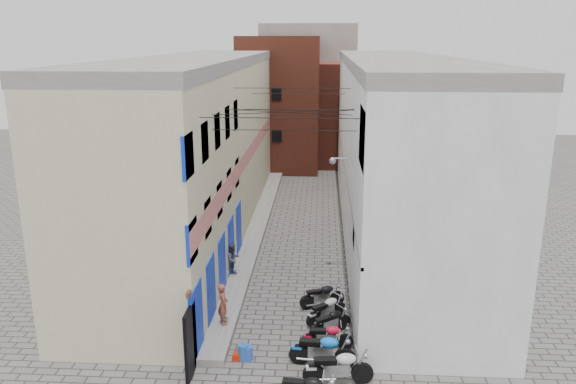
% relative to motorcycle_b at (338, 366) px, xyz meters
% --- Properties ---
extents(ground, '(90.00, 90.00, 0.00)m').
position_rel_motorcycle_b_xyz_m(ground, '(-1.90, 0.62, -0.61)').
color(ground, '#5E5B58').
rests_on(ground, ground).
extents(plinth, '(0.90, 26.00, 0.25)m').
position_rel_motorcycle_b_xyz_m(plinth, '(-3.95, 13.62, -0.48)').
color(plinth, slate).
rests_on(plinth, ground).
extents(building_left, '(5.10, 27.00, 9.00)m').
position_rel_motorcycle_b_xyz_m(building_left, '(-6.88, 13.57, 3.89)').
color(building_left, beige).
rests_on(building_left, ground).
extents(building_right, '(5.94, 26.00, 9.00)m').
position_rel_motorcycle_b_xyz_m(building_right, '(3.10, 13.61, 3.90)').
color(building_right, silver).
rests_on(building_right, ground).
extents(building_far_brick_left, '(6.00, 6.00, 10.00)m').
position_rel_motorcycle_b_xyz_m(building_far_brick_left, '(-3.90, 28.62, 4.39)').
color(building_far_brick_left, brown).
rests_on(building_far_brick_left, ground).
extents(building_far_brick_right, '(5.00, 6.00, 8.00)m').
position_rel_motorcycle_b_xyz_m(building_far_brick_right, '(1.10, 30.62, 3.39)').
color(building_far_brick_right, brown).
rests_on(building_far_brick_right, ground).
extents(building_far_concrete, '(8.00, 5.00, 11.00)m').
position_rel_motorcycle_b_xyz_m(building_far_concrete, '(-1.90, 34.62, 4.89)').
color(building_far_concrete, slate).
rests_on(building_far_concrete, ground).
extents(far_shopfront, '(2.00, 0.30, 2.40)m').
position_rel_motorcycle_b_xyz_m(far_shopfront, '(-1.90, 25.82, 0.59)').
color(far_shopfront, black).
rests_on(far_shopfront, ground).
extents(overhead_wires, '(5.80, 13.02, 1.32)m').
position_rel_motorcycle_b_xyz_m(overhead_wires, '(-1.90, 8.26, 6.51)').
color(overhead_wires, black).
rests_on(overhead_wires, ground).
extents(motorcycle_b, '(2.17, 0.91, 1.22)m').
position_rel_motorcycle_b_xyz_m(motorcycle_b, '(0.00, 0.00, 0.00)').
color(motorcycle_b, silver).
rests_on(motorcycle_b, ground).
extents(motorcycle_c, '(2.12, 0.83, 1.20)m').
position_rel_motorcycle_b_xyz_m(motorcycle_c, '(-0.48, 0.95, -0.01)').
color(motorcycle_c, blue).
rests_on(motorcycle_c, ground).
extents(motorcycle_d, '(1.73, 0.61, 0.99)m').
position_rel_motorcycle_b_xyz_m(motorcycle_d, '(-0.31, 1.94, -0.11)').
color(motorcycle_d, red).
rests_on(motorcycle_d, ground).
extents(motorcycle_e, '(1.71, 1.47, 1.00)m').
position_rel_motorcycle_b_xyz_m(motorcycle_e, '(-0.20, 2.90, -0.11)').
color(motorcycle_e, black).
rests_on(motorcycle_e, ground).
extents(motorcycle_f, '(1.75, 1.64, 1.06)m').
position_rel_motorcycle_b_xyz_m(motorcycle_f, '(-0.32, 3.75, -0.08)').
color(motorcycle_f, silver).
rests_on(motorcycle_f, ground).
extents(motorcycle_g, '(1.87, 1.18, 1.03)m').
position_rel_motorcycle_b_xyz_m(motorcycle_g, '(-0.48, 4.89, -0.09)').
color(motorcycle_g, black).
rests_on(motorcycle_g, ground).
extents(person_a, '(0.52, 0.63, 1.49)m').
position_rel_motorcycle_b_xyz_m(person_a, '(-3.91, 2.94, 0.39)').
color(person_a, brown).
rests_on(person_a, plinth).
extents(person_b, '(0.83, 0.86, 1.39)m').
position_rel_motorcycle_b_xyz_m(person_b, '(-4.23, 7.12, 0.34)').
color(person_b, '#33384C').
rests_on(person_b, plinth).
extents(water_jug_near, '(0.36, 0.36, 0.53)m').
position_rel_motorcycle_b_xyz_m(water_jug_near, '(-2.97, 1.12, -0.34)').
color(water_jug_near, '#2157A5').
rests_on(water_jug_near, ground).
extents(water_jug_far, '(0.34, 0.34, 0.47)m').
position_rel_motorcycle_b_xyz_m(water_jug_far, '(-2.82, 1.12, -0.37)').
color(water_jug_far, blue).
rests_on(water_jug_far, ground).
extents(red_crate, '(0.38, 0.29, 0.23)m').
position_rel_motorcycle_b_xyz_m(red_crate, '(-3.11, 1.12, -0.49)').
color(red_crate, '#AF210C').
rests_on(red_crate, ground).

